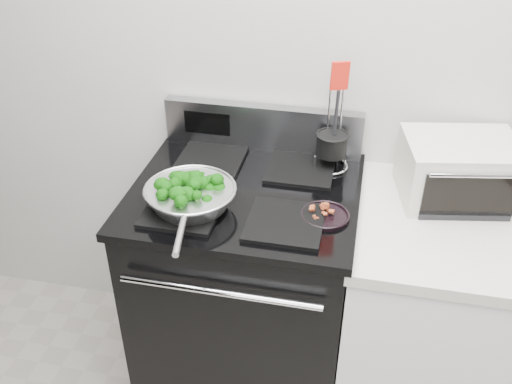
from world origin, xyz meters
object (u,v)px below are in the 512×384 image
(bacon_plate, at_px, (325,213))
(utensil_holder, at_px, (331,150))
(gas_range, at_px, (246,288))
(skillet, at_px, (190,196))
(toaster_oven, at_px, (458,170))

(bacon_plate, bearing_deg, utensil_holder, 92.95)
(gas_range, height_order, skillet, gas_range)
(bacon_plate, height_order, toaster_oven, toaster_oven)
(gas_range, height_order, utensil_holder, utensil_holder)
(gas_range, bearing_deg, utensil_holder, 37.93)
(gas_range, relative_size, utensil_holder, 2.75)
(utensil_holder, bearing_deg, toaster_oven, -26.37)
(skillet, height_order, bacon_plate, skillet)
(skillet, distance_m, utensil_holder, 0.56)
(skillet, relative_size, utensil_holder, 1.16)
(gas_range, distance_m, bacon_plate, 0.57)
(bacon_plate, bearing_deg, skillet, -174.50)
(bacon_plate, distance_m, toaster_oven, 0.50)
(utensil_holder, bearing_deg, gas_range, -160.52)
(bacon_plate, bearing_deg, gas_range, 159.59)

